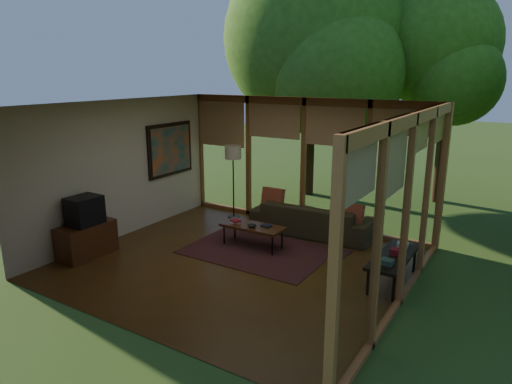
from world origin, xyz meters
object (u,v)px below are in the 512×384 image
Objects in this scene: sofa at (306,218)px; coffee_table at (253,227)px; media_cabinet at (87,240)px; side_console at (389,257)px; television at (84,211)px; floor_lamp at (233,156)px.

sofa is 1.81× the size of coffee_table.
media_cabinet is 0.71× the size of side_console.
coffee_table is (2.27, 1.93, -0.46)m from television.
television is 5.19m from side_console.
television is 3.01m from coffee_table.
television is (-2.78, -3.15, 0.53)m from sofa.
floor_lamp is 2.13m from coffee_table.
media_cabinet is 0.83× the size of coffee_table.
television is at bearing -106.11° from floor_lamp.
floor_lamp is at bearing 159.92° from side_console.
television is 3.41m from floor_lamp.
media_cabinet is 0.61× the size of floor_lamp.
media_cabinet is 3.55m from floor_lamp.
media_cabinet is 1.82× the size of television.
sofa is at bearing 67.20° from coffee_table.
television reaches higher than coffee_table.
coffee_table is (2.29, 1.93, 0.09)m from media_cabinet.
side_console is (4.87, 1.80, 0.11)m from media_cabinet.
television is (0.02, 0.00, 0.55)m from media_cabinet.
coffee_table is (1.33, -1.31, -1.01)m from floor_lamp.
television is at bearing -159.62° from side_console.
floor_lamp reaches higher than media_cabinet.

